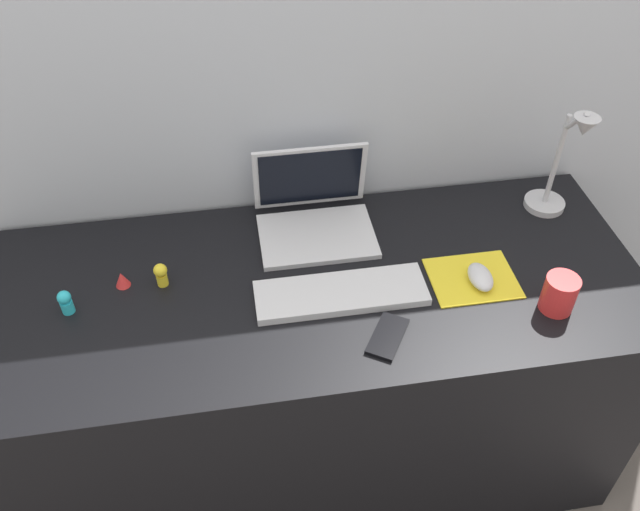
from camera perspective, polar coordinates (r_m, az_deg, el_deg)
name	(u,v)px	position (r m, az deg, el deg)	size (l,w,h in m)	color
ground_plane	(316,447)	(2.21, -0.33, -16.09)	(6.00, 6.00, 0.00)	#59514C
back_wall	(294,171)	(1.85, -2.23, 7.28)	(2.83, 0.05, 1.63)	#B2B7C1
desk	(316,376)	(1.90, -0.38, -10.29)	(1.63, 0.66, 0.74)	black
laptop	(314,209)	(1.75, -0.54, 3.98)	(0.30, 0.25, 0.21)	silver
keyboard	(341,293)	(1.58, 1.81, -3.26)	(0.41, 0.13, 0.02)	silver
mousepad	(472,278)	(1.67, 12.96, -1.91)	(0.21, 0.17, 0.00)	yellow
mouse	(480,277)	(1.65, 13.62, -1.80)	(0.06, 0.10, 0.03)	silver
cell_phone	(387,336)	(1.51, 5.82, -6.92)	(0.06, 0.13, 0.01)	black
desk_lamp	(562,167)	(1.84, 20.09, 7.19)	(0.11, 0.16, 0.34)	#B7B7BC
coffee_mug	(559,294)	(1.63, 19.87, -3.11)	(0.08, 0.08, 0.09)	red
toy_figurine_yellow	(161,274)	(1.64, -13.50, -1.55)	(0.03, 0.03, 0.06)	yellow
toy_figurine_red	(122,279)	(1.67, -16.65, -1.97)	(0.04, 0.04, 0.04)	red
toy_figurine_cyan	(65,302)	(1.64, -21.02, -3.74)	(0.03, 0.03, 0.06)	#28B7CC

